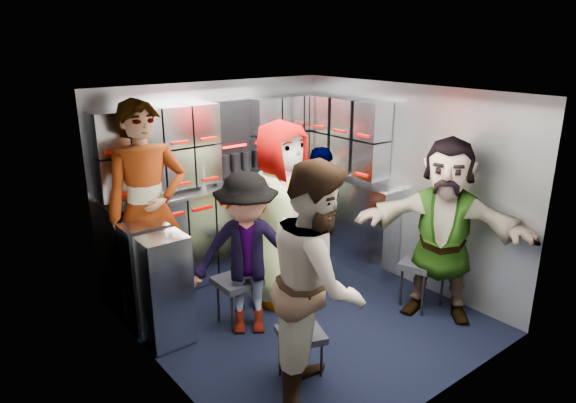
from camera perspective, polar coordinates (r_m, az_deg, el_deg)
floor at (r=5.03m, az=1.55°, el=-12.56°), size 3.00×3.00×0.00m
wall_back at (r=5.76m, az=-7.98°, el=2.66°), size 2.80×0.04×2.10m
wall_left at (r=3.89m, az=-14.40°, el=-5.33°), size 0.04×3.00×2.10m
wall_right at (r=5.55m, az=12.81°, el=1.79°), size 0.04×3.00×2.10m
ceiling at (r=4.36m, az=1.78°, el=11.98°), size 2.80×3.00×0.02m
cart_bank_back at (r=5.76m, az=-6.67°, el=-3.10°), size 2.68×0.38×0.99m
cart_bank_left at (r=4.67m, az=-14.41°, el=-8.81°), size 0.38×0.76×0.99m
counter at (r=5.60m, az=-6.86°, el=1.88°), size 2.68×0.42×0.03m
locker_bank_back at (r=5.54m, az=-7.38°, el=6.74°), size 2.68×0.28×0.82m
locker_bank_right at (r=5.79m, az=6.77°, el=7.26°), size 0.28×1.00×0.82m
right_cabinet at (r=5.99m, az=7.10°, el=-2.24°), size 0.28×1.20×1.00m
coffee_niche at (r=5.68m, az=-6.13°, el=6.87°), size 0.46×0.16×0.84m
red_latch_strip at (r=5.47m, az=-5.71°, el=0.07°), size 2.60×0.02×0.03m
jump_seat_near_left at (r=4.07m, az=1.44°, el=-14.79°), size 0.42×0.41×0.40m
jump_seat_mid_left at (r=4.77m, az=-5.67°, el=-9.04°), size 0.38×0.36×0.45m
jump_seat_center at (r=5.26m, az=-1.90°, el=-6.53°), size 0.40×0.38×0.42m
jump_seat_mid_right at (r=5.60m, az=2.19°, el=-4.61°), size 0.50×0.49×0.46m
jump_seat_near_right at (r=5.17m, az=14.82°, el=-6.92°), size 0.52×0.51×0.49m
attendant_standing at (r=4.85m, az=-15.30°, el=-1.11°), size 0.83×0.62×2.04m
attendant_arc_a at (r=3.69m, az=3.32°, el=-8.89°), size 1.08×1.09×1.78m
attendant_arc_b at (r=4.49m, az=-4.55°, el=-5.92°), size 1.10×0.99×1.48m
attendant_arc_c at (r=4.92m, az=-0.71°, el=-1.48°), size 0.96×0.69×1.83m
attendant_arc_d at (r=5.35m, az=3.49°, el=-1.79°), size 0.91×0.83×1.49m
attendant_arc_e at (r=4.92m, az=16.88°, el=-3.01°), size 1.25×1.63×1.72m
bottle_left at (r=5.13m, az=-14.87°, el=1.64°), size 0.07×0.07×0.27m
bottle_mid at (r=5.37m, az=-9.45°, el=2.65°), size 0.06×0.06×0.26m
bottle_right at (r=5.96m, az=-0.20°, el=4.42°), size 0.06×0.06×0.26m
cup_left at (r=5.02m, az=-18.70°, el=-0.05°), size 0.08×0.08×0.11m
cup_right at (r=5.90m, az=-1.01°, el=3.46°), size 0.09×0.09×0.09m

